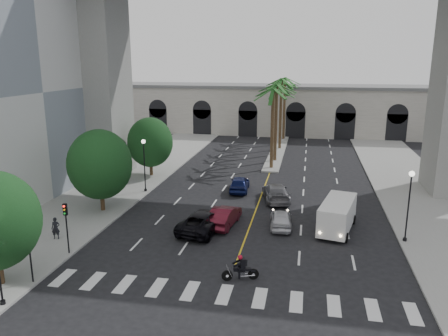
# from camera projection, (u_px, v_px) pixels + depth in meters

# --- Properties ---
(ground) EXTENTS (140.00, 140.00, 0.00)m
(ground) POSITION_uv_depth(u_px,v_px,m) (229.00, 281.00, 25.99)
(ground) COLOR black
(ground) RESTS_ON ground
(sidewalk_left) EXTENTS (8.00, 100.00, 0.15)m
(sidewalk_left) POSITION_uv_depth(u_px,v_px,m) (107.00, 193.00, 43.05)
(sidewalk_left) COLOR gray
(sidewalk_left) RESTS_ON ground
(sidewalk_right) EXTENTS (8.00, 100.00, 0.15)m
(sidewalk_right) POSITION_uv_depth(u_px,v_px,m) (432.00, 212.00, 37.46)
(sidewalk_right) COLOR gray
(sidewalk_right) RESTS_ON ground
(median) EXTENTS (2.00, 24.00, 0.20)m
(median) POSITION_uv_depth(u_px,v_px,m) (277.00, 151.00, 62.15)
(median) COLOR gray
(median) RESTS_ON ground
(pier_building) EXTENTS (71.00, 10.50, 8.50)m
(pier_building) POSITION_uv_depth(u_px,v_px,m) (285.00, 109.00, 77.32)
(pier_building) COLOR beige
(pier_building) RESTS_ON ground
(palm_a) EXTENTS (3.20, 3.20, 10.30)m
(palm_a) POSITION_uv_depth(u_px,v_px,m) (273.00, 93.00, 50.45)
(palm_a) COLOR #47331E
(palm_a) RESTS_ON ground
(palm_b) EXTENTS (3.20, 3.20, 10.60)m
(palm_b) POSITION_uv_depth(u_px,v_px,m) (277.00, 88.00, 54.17)
(palm_b) COLOR #47331E
(palm_b) RESTS_ON ground
(palm_c) EXTENTS (3.20, 3.20, 10.10)m
(palm_c) POSITION_uv_depth(u_px,v_px,m) (277.00, 90.00, 58.14)
(palm_c) COLOR #47331E
(palm_c) RESTS_ON ground
(palm_d) EXTENTS (3.20, 3.20, 10.90)m
(palm_d) POSITION_uv_depth(u_px,v_px,m) (282.00, 83.00, 61.71)
(palm_d) COLOR #47331E
(palm_d) RESTS_ON ground
(palm_e) EXTENTS (3.20, 3.20, 10.40)m
(palm_e) POSITION_uv_depth(u_px,v_px,m) (282.00, 84.00, 65.67)
(palm_e) COLOR #47331E
(palm_e) RESTS_ON ground
(palm_f) EXTENTS (3.20, 3.20, 10.70)m
(palm_f) POSITION_uv_depth(u_px,v_px,m) (285.00, 81.00, 69.36)
(palm_f) COLOR #47331E
(palm_f) RESTS_ON ground
(street_tree_mid) EXTENTS (5.44, 5.44, 7.21)m
(street_tree_mid) POSITION_uv_depth(u_px,v_px,m) (100.00, 164.00, 36.92)
(street_tree_mid) COLOR #382616
(street_tree_mid) RESTS_ON ground
(street_tree_far) EXTENTS (5.04, 5.04, 6.68)m
(street_tree_far) POSITION_uv_depth(u_px,v_px,m) (150.00, 142.00, 48.42)
(street_tree_far) COLOR #382616
(street_tree_far) RESTS_ON ground
(lamp_post_left_far) EXTENTS (0.40, 0.40, 5.35)m
(lamp_post_left_far) POSITION_uv_depth(u_px,v_px,m) (144.00, 161.00, 42.57)
(lamp_post_left_far) COLOR black
(lamp_post_left_far) RESTS_ON ground
(lamp_post_right) EXTENTS (0.40, 0.40, 5.35)m
(lamp_post_right) POSITION_uv_depth(u_px,v_px,m) (409.00, 200.00, 30.70)
(lamp_post_right) COLOR black
(lamp_post_right) RESTS_ON ground
(traffic_signal_near) EXTENTS (0.25, 0.18, 3.65)m
(traffic_signal_near) POSITION_uv_depth(u_px,v_px,m) (29.00, 244.00, 25.11)
(traffic_signal_near) COLOR black
(traffic_signal_near) RESTS_ON ground
(traffic_signal_far) EXTENTS (0.25, 0.18, 3.65)m
(traffic_signal_far) POSITION_uv_depth(u_px,v_px,m) (66.00, 220.00, 28.92)
(traffic_signal_far) COLOR black
(traffic_signal_far) RESTS_ON ground
(motorcycle_rider) EXTENTS (2.18, 0.86, 1.63)m
(motorcycle_rider) POSITION_uv_depth(u_px,v_px,m) (241.00, 269.00, 26.00)
(motorcycle_rider) COLOR black
(motorcycle_rider) RESTS_ON ground
(car_a) EXTENTS (1.98, 4.19, 1.39)m
(car_a) POSITION_uv_depth(u_px,v_px,m) (281.00, 219.00, 34.24)
(car_a) COLOR silver
(car_a) RESTS_ON ground
(car_b) EXTENTS (2.19, 4.86, 1.55)m
(car_b) POSITION_uv_depth(u_px,v_px,m) (224.00, 216.00, 34.58)
(car_b) COLOR #4B0F1A
(car_b) RESTS_ON ground
(car_c) EXTENTS (3.68, 6.08, 1.58)m
(car_c) POSITION_uv_depth(u_px,v_px,m) (204.00, 221.00, 33.50)
(car_c) COLOR black
(car_c) RESTS_ON ground
(car_d) EXTENTS (3.24, 5.75, 1.57)m
(car_d) POSITION_uv_depth(u_px,v_px,m) (276.00, 192.00, 40.71)
(car_d) COLOR slate
(car_d) RESTS_ON ground
(car_e) EXTENTS (2.07, 4.57, 1.52)m
(car_e) POSITION_uv_depth(u_px,v_px,m) (240.00, 184.00, 43.64)
(car_e) COLOR #10184A
(car_e) RESTS_ON ground
(cargo_van) EXTENTS (3.26, 5.93, 2.39)m
(cargo_van) POSITION_uv_depth(u_px,v_px,m) (337.00, 215.00, 33.33)
(cargo_van) COLOR silver
(cargo_van) RESTS_ON ground
(pedestrian_a) EXTENTS (0.68, 0.56, 1.61)m
(pedestrian_a) POSITION_uv_depth(u_px,v_px,m) (56.00, 228.00, 31.62)
(pedestrian_a) COLOR black
(pedestrian_a) RESTS_ON sidewalk_left
(pedestrian_b) EXTENTS (1.06, 0.96, 1.78)m
(pedestrian_b) POSITION_uv_depth(u_px,v_px,m) (13.00, 227.00, 31.69)
(pedestrian_b) COLOR black
(pedestrian_b) RESTS_ON sidewalk_left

